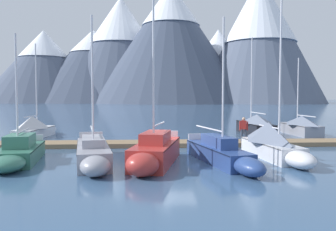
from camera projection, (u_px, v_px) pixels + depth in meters
ground_plane at (174, 156)px, 19.68m from camera, size 700.00×700.00×0.00m
mountain_west_summit at (44, 65)px, 196.72m from camera, size 71.10×71.10×41.64m
mountain_central_massif at (93, 65)px, 201.05m from camera, size 81.87×81.87×42.75m
mountain_shoulder_ridge at (121, 47)px, 201.57m from camera, size 79.42×79.42×62.39m
mountain_east_summit at (171, 42)px, 182.87m from camera, size 84.96×84.96×63.68m
mountain_rear_spur at (218, 64)px, 199.79m from camera, size 57.40×57.40×42.73m
mountain_north_horn at (260, 35)px, 177.27m from camera, size 67.50×67.50×66.26m
dock at (170, 144)px, 23.66m from camera, size 26.33×2.38×0.30m
sailboat_nearest_berth at (35, 127)px, 28.54m from camera, size 2.29×6.35×7.88m
sailboat_second_berth at (18, 153)px, 17.40m from camera, size 2.60×6.34×6.60m
sailboat_mid_dock_port at (93, 153)px, 17.21m from camera, size 2.80×7.40×7.37m
sailboat_mid_dock_starboard at (154, 152)px, 16.93m from camera, size 2.96×6.71×9.55m
sailboat_far_berth at (222, 153)px, 17.17m from camera, size 2.78×7.47×7.36m
sailboat_outer_slip at (273, 142)px, 18.76m from camera, size 2.12×6.72×8.65m
sailboat_end_of_dock at (254, 125)px, 30.82m from camera, size 2.00×7.47×8.90m
sailboat_last_slip at (299, 125)px, 30.72m from camera, size 2.14×6.37×6.91m
person_on_dock at (244, 128)px, 23.59m from camera, size 0.57×0.31×1.69m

